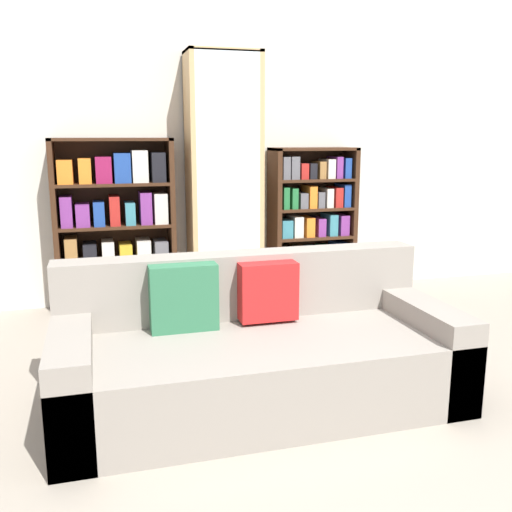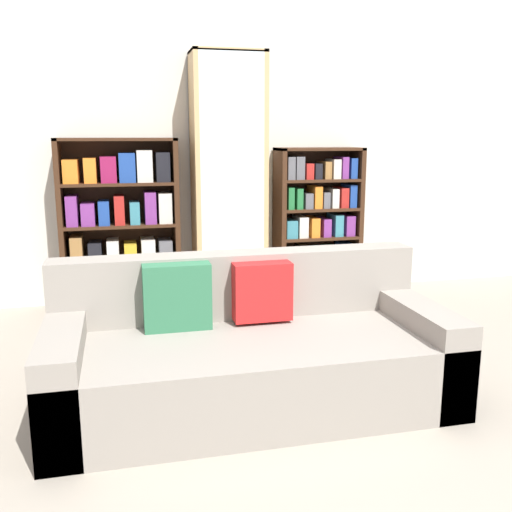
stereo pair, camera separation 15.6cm
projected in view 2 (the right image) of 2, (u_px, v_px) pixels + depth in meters
The scene contains 7 objects.
ground_plane at pixel (328, 459), 2.54m from camera, with size 16.00×16.00×0.00m, color gray.
wall_back at pixel (218, 143), 4.92m from camera, with size 7.00×0.06×2.70m.
couch at pixel (249, 354), 3.06m from camera, with size 2.09×0.92×0.76m.
bookshelf_left at pixel (121, 228), 4.67m from camera, with size 0.95×0.32×1.40m.
display_cabinet at pixel (229, 182), 4.79m from camera, with size 0.60×0.36×2.08m.
bookshelf_right at pixel (317, 224), 5.07m from camera, with size 0.75×0.32×1.31m.
wine_bottle at pixel (351, 321), 3.95m from camera, with size 0.07×0.07×0.38m.
Camera 2 is at (-0.85, -2.16, 1.42)m, focal length 40.00 mm.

